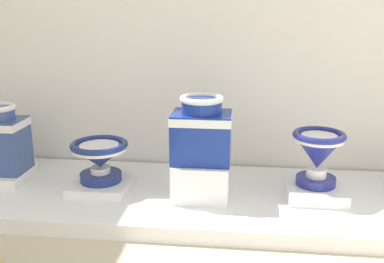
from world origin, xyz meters
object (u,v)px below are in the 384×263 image
(antique_toilet_slender_white, at_px, (100,156))
(plinth_block_squat_floral, at_px, (201,178))
(antique_toilet_squat_floral, at_px, (202,129))
(plinth_block_leftmost, at_px, (315,190))
(antique_toilet_leftmost, at_px, (318,152))
(antique_toilet_pale_glazed, at_px, (2,138))
(plinth_block_pale_glazed, at_px, (6,175))
(plinth_block_slender_white, at_px, (101,184))

(antique_toilet_slender_white, xyz_separation_m, plinth_block_squat_floral, (0.67, -0.05, -0.11))
(antique_toilet_squat_floral, distance_m, plinth_block_leftmost, 0.82)
(plinth_block_leftmost, relative_size, antique_toilet_leftmost, 1.14)
(antique_toilet_pale_glazed, relative_size, antique_toilet_squat_floral, 1.13)
(antique_toilet_squat_floral, xyz_separation_m, antique_toilet_leftmost, (0.72, 0.08, -0.14))
(plinth_block_pale_glazed, distance_m, antique_toilet_pale_glazed, 0.27)
(antique_toilet_pale_glazed, xyz_separation_m, plinth_block_squat_floral, (1.37, -0.12, -0.18))
(antique_toilet_leftmost, bearing_deg, plinth_block_leftmost, 0.00)
(plinth_block_leftmost, bearing_deg, antique_toilet_squat_floral, -173.89)
(antique_toilet_slender_white, distance_m, plinth_block_leftmost, 1.40)
(plinth_block_slender_white, xyz_separation_m, antique_toilet_squat_floral, (0.67, -0.05, 0.41))
(antique_toilet_pale_glazed, relative_size, antique_toilet_slender_white, 1.25)
(plinth_block_leftmost, bearing_deg, plinth_block_squat_floral, -173.89)
(antique_toilet_slender_white, height_order, plinth_block_leftmost, antique_toilet_slender_white)
(plinth_block_pale_glazed, relative_size, antique_toilet_leftmost, 1.04)
(plinth_block_pale_glazed, xyz_separation_m, antique_toilet_slender_white, (0.70, -0.07, 0.19))
(plinth_block_pale_glazed, distance_m, plinth_block_leftmost, 2.09)
(plinth_block_slender_white, bearing_deg, antique_toilet_leftmost, 1.24)
(antique_toilet_slender_white, distance_m, antique_toilet_leftmost, 1.39)
(plinth_block_squat_floral, distance_m, plinth_block_leftmost, 0.73)
(antique_toilet_slender_white, distance_m, plinth_block_squat_floral, 0.68)
(plinth_block_squat_floral, distance_m, antique_toilet_squat_floral, 0.32)
(antique_toilet_squat_floral, bearing_deg, antique_toilet_slender_white, 175.99)
(plinth_block_squat_floral, height_order, antique_toilet_squat_floral, antique_toilet_squat_floral)
(plinth_block_pale_glazed, xyz_separation_m, plinth_block_squat_floral, (1.37, -0.12, 0.08))
(antique_toilet_slender_white, bearing_deg, plinth_block_leftmost, 1.24)
(plinth_block_squat_floral, height_order, plinth_block_leftmost, plinth_block_squat_floral)
(plinth_block_pale_glazed, height_order, antique_toilet_slender_white, antique_toilet_slender_white)
(antique_toilet_squat_floral, distance_m, antique_toilet_leftmost, 0.74)
(plinth_block_pale_glazed, xyz_separation_m, plinth_block_slender_white, (0.70, -0.07, -0.01))
(plinth_block_slender_white, relative_size, antique_toilet_squat_floral, 0.95)
(antique_toilet_pale_glazed, bearing_deg, plinth_block_pale_glazed, 0.00)
(antique_toilet_pale_glazed, bearing_deg, plinth_block_leftmost, -1.10)
(antique_toilet_slender_white, height_order, antique_toilet_leftmost, antique_toilet_leftmost)
(plinth_block_slender_white, distance_m, antique_toilet_squat_floral, 0.79)
(plinth_block_slender_white, bearing_deg, antique_toilet_squat_floral, -4.01)
(plinth_block_pale_glazed, distance_m, plinth_block_squat_floral, 1.38)
(plinth_block_pale_glazed, xyz_separation_m, plinth_block_leftmost, (2.09, -0.04, 0.01))
(plinth_block_leftmost, xyz_separation_m, antique_toilet_leftmost, (0.00, 0.00, 0.26))
(antique_toilet_pale_glazed, height_order, plinth_block_squat_floral, antique_toilet_pale_glazed)
(plinth_block_pale_glazed, height_order, antique_toilet_squat_floral, antique_toilet_squat_floral)
(plinth_block_slender_white, height_order, antique_toilet_squat_floral, antique_toilet_squat_floral)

